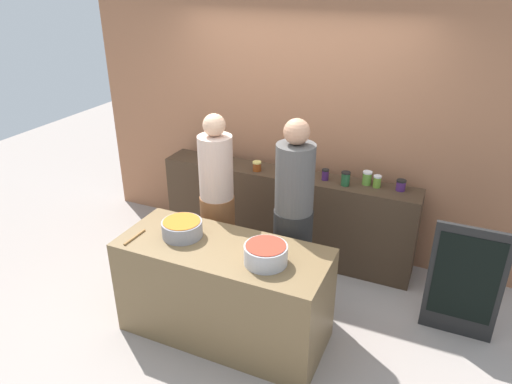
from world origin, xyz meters
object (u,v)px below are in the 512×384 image
object	(u,v)px
preserve_jar_0	(221,158)
chalkboard_sign	(464,283)
preserve_jar_4	(346,179)
preserve_jar_6	(377,181)
preserve_jar_1	(257,166)
preserve_jar_7	(401,185)
preserve_jar_3	(325,175)
wooden_spoon	(135,237)
cooking_pot_center	(266,254)
cook_with_tongs	(218,212)
cooking_pot_left	(182,229)
preserve_jar_2	(296,169)
preserve_jar_5	(367,178)
cook_in_cap	(293,227)

from	to	relation	value
preserve_jar_0	chalkboard_sign	xyz separation A→B (m)	(2.53, -0.58, -0.47)
preserve_jar_4	preserve_jar_6	world-z (taller)	preserve_jar_4
preserve_jar_1	preserve_jar_7	distance (m)	1.43
preserve_jar_3	wooden_spoon	xyz separation A→B (m)	(-1.12, -1.57, -0.13)
chalkboard_sign	preserve_jar_1	bearing A→B (deg)	165.66
cooking_pot_center	preserve_jar_7	bearing A→B (deg)	64.23
preserve_jar_6	chalkboard_sign	size ratio (longest dim) A/B	0.11
preserve_jar_7	cook_with_tongs	size ratio (longest dim) A/B	0.06
chalkboard_sign	preserve_jar_7	bearing A→B (deg)	135.42
preserve_jar_4	preserve_jar_6	size ratio (longest dim) A/B	1.16
preserve_jar_3	cooking_pot_left	distance (m)	1.59
preserve_jar_0	preserve_jar_6	bearing A→B (deg)	2.07
preserve_jar_3	cooking_pot_center	distance (m)	1.46
preserve_jar_3	cook_with_tongs	distance (m)	1.13
cooking_pot_left	chalkboard_sign	world-z (taller)	chalkboard_sign
preserve_jar_2	cook_with_tongs	xyz separation A→B (m)	(-0.48, -0.78, -0.21)
preserve_jar_5	preserve_jar_7	distance (m)	0.32
cooking_pot_center	chalkboard_sign	size ratio (longest dim) A/B	0.32
preserve_jar_7	cooking_pot_center	bearing A→B (deg)	-115.77
preserve_jar_0	preserve_jar_1	distance (m)	0.44
preserve_jar_2	cooking_pot_center	xyz separation A→B (m)	(0.29, -1.45, -0.07)
preserve_jar_1	preserve_jar_0	bearing A→B (deg)	174.23
cook_in_cap	preserve_jar_2	bearing A→B (deg)	108.56
wooden_spoon	cook_with_tongs	world-z (taller)	cook_with_tongs
cooking_pot_left	cook_with_tongs	xyz separation A→B (m)	(-0.00, 0.59, -0.13)
preserve_jar_4	cooking_pot_center	size ratio (longest dim) A/B	0.42
preserve_jar_0	preserve_jar_1	size ratio (longest dim) A/B	1.00
cooking_pot_center	wooden_spoon	distance (m)	1.11
preserve_jar_0	preserve_jar_5	distance (m)	1.55
preserve_jar_7	chalkboard_sign	size ratio (longest dim) A/B	0.10
preserve_jar_0	chalkboard_sign	distance (m)	2.64
preserve_jar_4	wooden_spoon	world-z (taller)	preserve_jar_4
preserve_jar_2	cooking_pot_left	xyz separation A→B (m)	(-0.48, -1.37, -0.08)
cook_with_tongs	preserve_jar_3	bearing A→B (deg)	44.92
preserve_jar_7	cook_in_cap	distance (m)	1.16
preserve_jar_3	preserve_jar_5	bearing A→B (deg)	8.76
cooking_pot_left	cook_in_cap	distance (m)	0.95
cooking_pot_left	preserve_jar_2	bearing A→B (deg)	70.62
preserve_jar_2	cooking_pot_center	bearing A→B (deg)	-78.70
cooking_pot_left	cooking_pot_center	bearing A→B (deg)	-6.05
preserve_jar_3	chalkboard_sign	distance (m)	1.58
preserve_jar_3	preserve_jar_4	world-z (taller)	preserve_jar_4
cooking_pot_center	cook_in_cap	xyz separation A→B (m)	(-0.02, 0.66, -0.11)
preserve_jar_1	preserve_jar_6	distance (m)	1.21
preserve_jar_3	wooden_spoon	world-z (taller)	preserve_jar_3
preserve_jar_4	cook_in_cap	bearing A→B (deg)	-108.28
cooking_pot_left	chalkboard_sign	bearing A→B (deg)	19.67
preserve_jar_5	cooking_pot_left	xyz separation A→B (m)	(-1.18, -1.44, -0.08)
preserve_jar_7	chalkboard_sign	distance (m)	1.05
preserve_jar_0	preserve_jar_3	xyz separation A→B (m)	(1.15, 0.02, 0.00)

